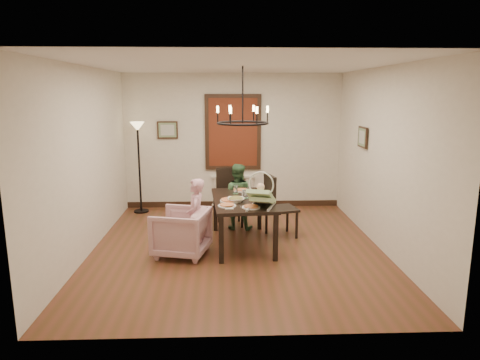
{
  "coord_description": "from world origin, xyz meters",
  "views": [
    {
      "loc": [
        -0.2,
        -6.4,
        2.41
      ],
      "look_at": [
        0.06,
        0.22,
        1.05
      ],
      "focal_mm": 32.0,
      "sensor_mm": 36.0,
      "label": 1
    }
  ],
  "objects": [
    {
      "name": "pizza_platter",
      "position": [
        -0.1,
        0.0,
        0.78
      ],
      "size": [
        0.32,
        0.32,
        0.04
      ],
      "primitive_type": "cylinder",
      "color": "tan",
      "rests_on": "dining_table"
    },
    {
      "name": "window_blinds",
      "position": [
        0.0,
        2.46,
        1.6
      ],
      "size": [
        1.0,
        0.03,
        1.4
      ],
      "primitive_type": "cube",
      "color": "#622713",
      "rests_on": "room_shell"
    },
    {
      "name": "floor_lamp",
      "position": [
        -1.9,
        2.15,
        0.9
      ],
      "size": [
        0.3,
        0.3,
        1.8
      ],
      "primitive_type": null,
      "color": "black",
      "rests_on": "room_shell"
    },
    {
      "name": "dining_table",
      "position": [
        0.1,
        0.17,
        0.67
      ],
      "size": [
        1.02,
        1.67,
        0.76
      ],
      "rotation": [
        0.0,
        0.0,
        0.07
      ],
      "color": "black",
      "rests_on": "room_shell"
    },
    {
      "name": "chandelier",
      "position": [
        0.1,
        0.17,
        1.95
      ],
      "size": [
        0.8,
        0.8,
        0.04
      ],
      "primitive_type": "torus",
      "color": "black",
      "rests_on": "room_shell"
    },
    {
      "name": "radiator",
      "position": [
        0.0,
        2.48,
        0.35
      ],
      "size": [
        0.92,
        0.12,
        0.62
      ],
      "primitive_type": null,
      "color": "silver",
      "rests_on": "room_shell"
    },
    {
      "name": "room_shell",
      "position": [
        0.0,
        0.37,
        1.4
      ],
      "size": [
        4.51,
        5.0,
        2.81
      ],
      "color": "brown",
      "rests_on": "ground"
    },
    {
      "name": "chair_right",
      "position": [
        0.77,
        0.54,
        0.55
      ],
      "size": [
        0.59,
        0.59,
        1.09
      ],
      "primitive_type": null,
      "rotation": [
        0.0,
        0.0,
        1.83
      ],
      "color": "black",
      "rests_on": "room_shell"
    },
    {
      "name": "baby_bouncer",
      "position": [
        0.35,
        -0.35,
        0.94
      ],
      "size": [
        0.56,
        0.65,
        0.36
      ],
      "primitive_type": null,
      "rotation": [
        0.0,
        0.0,
        -0.32
      ],
      "color": "#BBE79F",
      "rests_on": "dining_table"
    },
    {
      "name": "armchair",
      "position": [
        -0.85,
        -0.25,
        0.35
      ],
      "size": [
        0.94,
        0.92,
        0.71
      ],
      "primitive_type": "imported",
      "rotation": [
        0.0,
        0.0,
        -1.81
      ],
      "color": "#D4A2AA",
      "rests_on": "room_shell"
    },
    {
      "name": "picture_right",
      "position": [
        2.21,
        0.9,
        1.65
      ],
      "size": [
        0.03,
        0.42,
        0.36
      ],
      "primitive_type": "cube",
      "rotation": [
        0.0,
        0.0,
        1.57
      ],
      "color": "black",
      "rests_on": "room_shell"
    },
    {
      "name": "salad_bowl",
      "position": [
        -0.01,
        -0.03,
        0.79
      ],
      "size": [
        0.32,
        0.32,
        0.08
      ],
      "primitive_type": "imported",
      "color": "white",
      "rests_on": "dining_table"
    },
    {
      "name": "elderly_woman",
      "position": [
        -0.62,
        -0.23,
        0.48
      ],
      "size": [
        0.24,
        0.36,
        0.97
      ],
      "primitive_type": "imported",
      "rotation": [
        0.0,
        0.0,
        -1.59
      ],
      "color": "#D999AA",
      "rests_on": "room_shell"
    },
    {
      "name": "chair_far",
      "position": [
        -0.09,
        1.2,
        0.53
      ],
      "size": [
        0.51,
        0.51,
        1.06
      ],
      "primitive_type": null,
      "rotation": [
        0.0,
        0.0,
        0.11
      ],
      "color": "black",
      "rests_on": "room_shell"
    },
    {
      "name": "seated_man",
      "position": [
        0.03,
        0.98,
        0.49
      ],
      "size": [
        0.54,
        0.46,
        0.98
      ],
      "primitive_type": "imported",
      "rotation": [
        0.0,
        0.0,
        2.95
      ],
      "color": "#39603B",
      "rests_on": "room_shell"
    },
    {
      "name": "picture_back",
      "position": [
        -1.35,
        2.47,
        1.65
      ],
      "size": [
        0.42,
        0.03,
        0.36
      ],
      "primitive_type": "cube",
      "color": "black",
      "rests_on": "room_shell"
    },
    {
      "name": "drinking_glass",
      "position": [
        0.14,
        0.16,
        0.83
      ],
      "size": [
        0.07,
        0.07,
        0.14
      ],
      "primitive_type": "cylinder",
      "color": "silver",
      "rests_on": "dining_table"
    }
  ]
}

